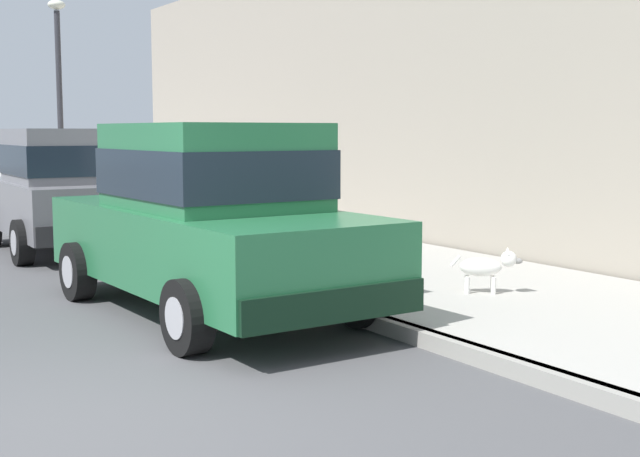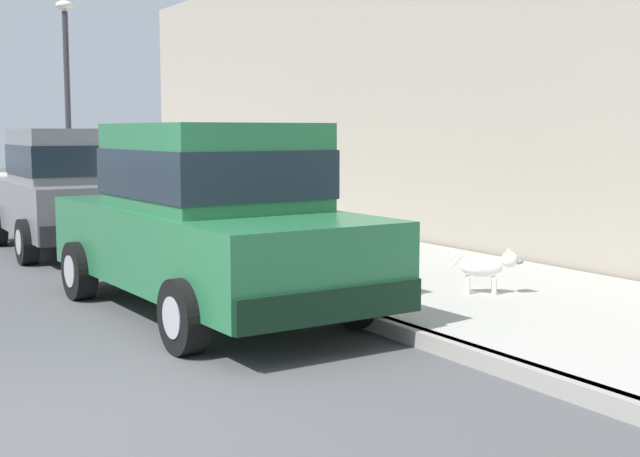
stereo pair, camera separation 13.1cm
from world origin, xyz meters
TOP-DOWN VIEW (x-y plane):
  - ground_plane at (0.00, 0.00)m, footprint 80.00×80.00m
  - curb at (3.20, 0.00)m, footprint 0.16×64.00m
  - sidewalk at (5.00, 0.00)m, footprint 3.60×64.00m
  - car_green_sedan at (2.19, 2.55)m, footprint 2.16×4.66m
  - car_grey_hatchback at (2.16, 7.82)m, footprint 2.00×3.82m
  - dog_white at (4.82, 1.34)m, footprint 0.62×0.52m
  - street_lamp at (3.55, 13.07)m, footprint 0.36×0.36m
  - building_facade at (7.10, 6.34)m, footprint 0.50×20.00m

SIDE VIEW (x-z plane):
  - ground_plane at x=0.00m, z-range 0.00..0.00m
  - curb at x=3.20m, z-range 0.00..0.14m
  - sidewalk at x=5.00m, z-range 0.00..0.14m
  - dog_white at x=4.82m, z-range 0.18..0.67m
  - car_grey_hatchback at x=2.16m, z-range 0.04..1.92m
  - car_green_sedan at x=2.19m, z-range 0.02..1.94m
  - building_facade at x=7.10m, z-range 0.00..4.98m
  - street_lamp at x=3.55m, z-range 0.70..5.12m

